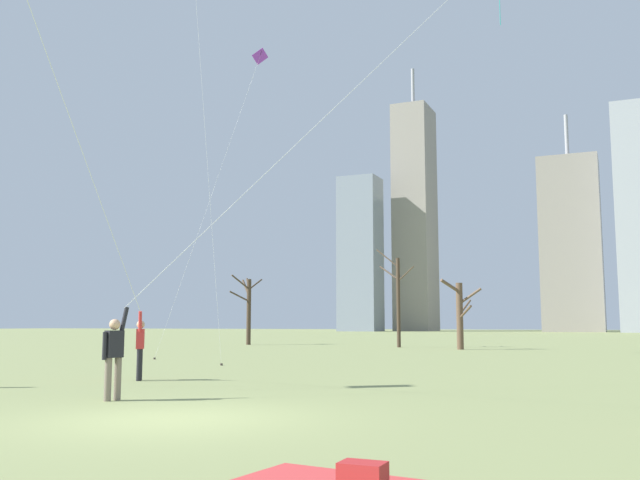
{
  "coord_description": "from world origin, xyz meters",
  "views": [
    {
      "loc": [
        6.79,
        -9.56,
        1.51
      ],
      "look_at": [
        0.0,
        6.0,
        3.57
      ],
      "focal_mm": 39.23,
      "sensor_mm": 36.0,
      "label": 1
    }
  ],
  "objects_px": {
    "distant_kite_drifting_left_purple": "(250,85)",
    "bare_tree_rightmost": "(248,306)",
    "kite_flyer_midfield_left_orange": "(114,271)",
    "bare_tree_left_of_center": "(460,312)",
    "bare_tree_leftmost": "(398,298)",
    "kite_flyer_foreground_right_teal": "(236,226)"
  },
  "relations": [
    {
      "from": "bare_tree_leftmost",
      "to": "bare_tree_rightmost",
      "type": "bearing_deg",
      "value": 174.17
    },
    {
      "from": "kite_flyer_foreground_right_teal",
      "to": "kite_flyer_midfield_left_orange",
      "type": "bearing_deg",
      "value": 176.79
    },
    {
      "from": "kite_flyer_midfield_left_orange",
      "to": "bare_tree_left_of_center",
      "type": "bearing_deg",
      "value": 85.43
    },
    {
      "from": "bare_tree_rightmost",
      "to": "distant_kite_drifting_left_purple",
      "type": "bearing_deg",
      "value": -60.68
    },
    {
      "from": "kite_flyer_midfield_left_orange",
      "to": "bare_tree_left_of_center",
      "type": "height_order",
      "value": "kite_flyer_midfield_left_orange"
    },
    {
      "from": "bare_tree_left_of_center",
      "to": "distant_kite_drifting_left_purple",
      "type": "bearing_deg",
      "value": -122.13
    },
    {
      "from": "kite_flyer_midfield_left_orange",
      "to": "distant_kite_drifting_left_purple",
      "type": "bearing_deg",
      "value": 108.51
    },
    {
      "from": "kite_flyer_foreground_right_teal",
      "to": "bare_tree_rightmost",
      "type": "relative_size",
      "value": 2.69
    },
    {
      "from": "bare_tree_leftmost",
      "to": "distant_kite_drifting_left_purple",
      "type": "bearing_deg",
      "value": -101.83
    },
    {
      "from": "bare_tree_rightmost",
      "to": "bare_tree_leftmost",
      "type": "height_order",
      "value": "bare_tree_leftmost"
    },
    {
      "from": "distant_kite_drifting_left_purple",
      "to": "bare_tree_rightmost",
      "type": "xyz_separation_m",
      "value": [
        -9.03,
        16.07,
        -10.8
      ]
    },
    {
      "from": "kite_flyer_midfield_left_orange",
      "to": "distant_kite_drifting_left_purple",
      "type": "relative_size",
      "value": 0.74
    },
    {
      "from": "kite_flyer_midfield_left_orange",
      "to": "bare_tree_rightmost",
      "type": "height_order",
      "value": "kite_flyer_midfield_left_orange"
    },
    {
      "from": "kite_flyer_midfield_left_orange",
      "to": "bare_tree_leftmost",
      "type": "height_order",
      "value": "kite_flyer_midfield_left_orange"
    },
    {
      "from": "bare_tree_rightmost",
      "to": "kite_flyer_midfield_left_orange",
      "type": "bearing_deg",
      "value": -65.91
    },
    {
      "from": "bare_tree_rightmost",
      "to": "bare_tree_leftmost",
      "type": "distance_m",
      "value": 12.2
    },
    {
      "from": "kite_flyer_midfield_left_orange",
      "to": "kite_flyer_foreground_right_teal",
      "type": "height_order",
      "value": "kite_flyer_foreground_right_teal"
    },
    {
      "from": "distant_kite_drifting_left_purple",
      "to": "bare_tree_left_of_center",
      "type": "height_order",
      "value": "distant_kite_drifting_left_purple"
    },
    {
      "from": "bare_tree_rightmost",
      "to": "bare_tree_leftmost",
      "type": "xyz_separation_m",
      "value": [
        12.14,
        -1.24,
        0.36
      ]
    },
    {
      "from": "distant_kite_drifting_left_purple",
      "to": "bare_tree_rightmost",
      "type": "height_order",
      "value": "distant_kite_drifting_left_purple"
    },
    {
      "from": "kite_flyer_midfield_left_orange",
      "to": "kite_flyer_foreground_right_teal",
      "type": "relative_size",
      "value": 0.84
    },
    {
      "from": "kite_flyer_midfield_left_orange",
      "to": "distant_kite_drifting_left_purple",
      "type": "distance_m",
      "value": 20.43
    }
  ]
}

